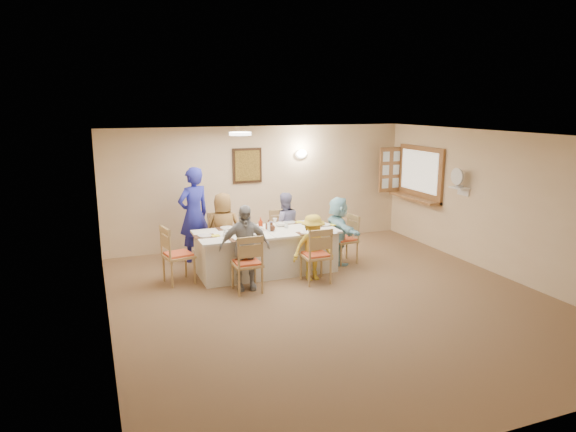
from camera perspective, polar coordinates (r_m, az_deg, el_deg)
name	(u,v)px	position (r m, az deg, el deg)	size (l,w,h in m)	color
ground	(333,300)	(8.02, 5.03, -9.26)	(7.00, 7.00, 0.00)	brown
room_walls	(335,203)	(7.60, 5.25, 1.42)	(7.00, 7.00, 7.00)	beige
wall_picture	(247,166)	(10.65, -4.56, 5.61)	(0.62, 0.05, 0.72)	#382313
wall_sconce	(301,154)	(11.01, 1.49, 6.91)	(0.26, 0.09, 0.18)	white
ceiling_light	(240,134)	(8.51, -5.34, 9.09)	(0.36, 0.36, 0.05)	white
serving_hatch	(420,173)	(11.28, 14.49, 4.61)	(0.06, 1.50, 1.15)	#925B35
hatch_sill	(414,198)	(11.29, 13.85, 1.95)	(0.30, 1.50, 0.05)	#925B35
shutter_door	(390,170)	(11.76, 11.30, 5.07)	(0.55, 0.04, 1.00)	#925B35
fan_shelf	(459,188)	(10.19, 18.50, 2.99)	(0.22, 0.36, 0.03)	white
desk_fan	(459,180)	(10.15, 18.43, 3.82)	(0.30, 0.30, 0.28)	#A5A5A8
dining_table	(266,251)	(9.15, -2.42, -3.95)	(2.49, 1.05, 0.76)	silver
chair_back_left	(222,238)	(9.70, -7.32, -2.48)	(0.46, 0.46, 0.96)	tan
chair_back_right	(282,234)	(10.05, -0.66, -2.00)	(0.43, 0.43, 0.91)	tan
chair_front_left	(247,262)	(8.22, -4.58, -5.16)	(0.46, 0.46, 0.96)	tan
chair_front_right	(316,254)	(8.62, 3.10, -4.29)	(0.46, 0.46, 0.96)	tan
chair_left_end	(178,254)	(8.76, -12.08, -4.17)	(0.48, 0.48, 0.99)	tan
chair_right_end	(344,239)	(9.72, 6.26, -2.56)	(0.44, 0.44, 0.91)	tan
diner_back_left	(224,229)	(9.54, -7.17, -1.47)	(0.71, 0.51, 1.37)	brown
diner_back_right	(284,226)	(9.90, -0.42, -1.08)	(0.68, 0.56, 1.29)	#7876A3
diner_front_left	(245,247)	(8.27, -4.85, -3.50)	(0.86, 0.45, 1.39)	#9E9E9E
diner_front_right	(313,248)	(8.70, 2.78, -3.52)	(0.74, 0.43, 1.14)	gold
diner_right_end	(338,230)	(9.62, 5.60, -1.60)	(0.43, 1.20, 1.27)	#A2DFEC
caregiver	(194,215)	(9.84, -10.42, 0.16)	(0.77, 0.65, 1.80)	#2529A3
placemat_fl	(240,239)	(8.49, -5.36, -2.61)	(0.35, 0.26, 0.01)	#472B19
plate_fl	(240,239)	(8.49, -5.36, -2.55)	(0.22, 0.22, 0.01)	white
napkin_fl	(251,239)	(8.49, -4.10, -2.54)	(0.13, 0.13, 0.01)	yellow
placemat_fr	(307,233)	(8.88, 2.11, -1.89)	(0.33, 0.25, 0.01)	#472B19
plate_fr	(307,232)	(8.88, 2.11, -1.83)	(0.24, 0.24, 0.02)	white
napkin_fr	(318,232)	(8.90, 3.30, -1.82)	(0.15, 0.15, 0.01)	yellow
placemat_bl	(227,228)	(9.28, -6.79, -1.35)	(0.38, 0.28, 0.01)	#472B19
plate_bl	(227,228)	(9.27, -6.79, -1.29)	(0.25, 0.25, 0.02)	white
napkin_bl	(237,228)	(9.27, -5.64, -1.28)	(0.15, 0.15, 0.01)	yellow
placemat_br	(289,223)	(9.63, 0.13, -0.74)	(0.37, 0.28, 0.01)	#472B19
plate_br	(289,222)	(9.63, 0.13, -0.68)	(0.23, 0.23, 0.01)	white
napkin_br	(299,222)	(9.65, 1.23, -0.68)	(0.14, 0.14, 0.01)	yellow
placemat_le	(205,236)	(8.77, -9.26, -2.23)	(0.36, 0.27, 0.01)	#472B19
plate_le	(205,236)	(8.77, -9.26, -2.17)	(0.23, 0.23, 0.01)	white
napkin_le	(216,236)	(8.76, -8.04, -2.17)	(0.14, 0.14, 0.01)	yellow
placemat_re	(324,225)	(9.46, 3.99, -1.02)	(0.33, 0.24, 0.01)	#472B19
plate_re	(324,225)	(9.46, 3.99, -0.96)	(0.24, 0.24, 0.02)	white
napkin_re	(334,225)	(9.49, 5.10, -0.95)	(0.13, 0.13, 0.01)	yellow
teacup_a	(227,236)	(8.53, -6.82, -2.27)	(0.14, 0.14, 0.10)	white
teacup_b	(275,220)	(9.67, -1.48, -0.47)	(0.11, 0.11, 0.08)	white
bowl_a	(256,234)	(8.75, -3.60, -1.98)	(0.27, 0.27, 0.05)	white
bowl_b	(280,224)	(9.37, -0.85, -0.95)	(0.26, 0.26, 0.06)	white
condiment_ketchup	(261,224)	(9.05, -3.06, -0.89)	(0.11, 0.11, 0.23)	#BA310F
condiment_brown	(268,225)	(9.12, -2.19, -0.96)	(0.09, 0.09, 0.18)	#422011
condiment_malt	(272,227)	(9.01, -1.81, -1.19)	(0.13, 0.13, 0.16)	#422011
drinking_glass	(257,228)	(9.04, -3.45, -1.30)	(0.06, 0.06, 0.10)	silver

